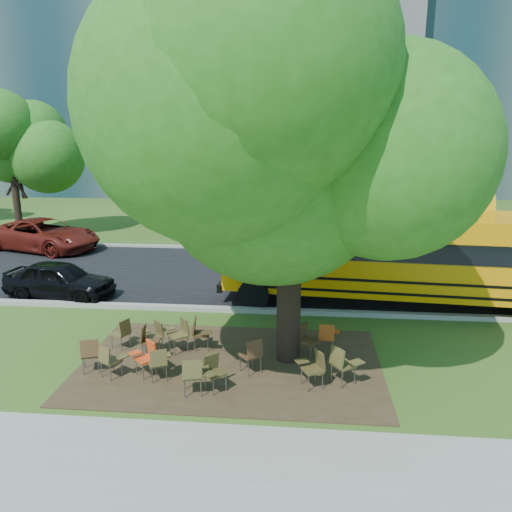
# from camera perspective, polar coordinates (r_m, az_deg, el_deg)

# --- Properties ---
(ground) EXTENTS (160.00, 160.00, 0.00)m
(ground) POSITION_cam_1_polar(r_m,az_deg,el_deg) (12.65, -7.15, -11.01)
(ground) COLOR #2E4A17
(ground) RESTS_ON ground
(sidewalk) EXTENTS (60.00, 4.00, 0.04)m
(sidewalk) POSITION_cam_1_polar(r_m,az_deg,el_deg) (8.55, -15.06, -24.98)
(sidewalk) COLOR gray
(sidewalk) RESTS_ON ground
(dirt_patch) EXTENTS (7.00, 4.50, 0.03)m
(dirt_patch) POSITION_cam_1_polar(r_m,az_deg,el_deg) (12.03, -2.90, -12.22)
(dirt_patch) COLOR #382819
(dirt_patch) RESTS_ON ground
(asphalt_road) EXTENTS (80.00, 8.00, 0.04)m
(asphalt_road) POSITION_cam_1_polar(r_m,az_deg,el_deg) (19.10, -2.66, -2.08)
(asphalt_road) COLOR black
(asphalt_road) RESTS_ON ground
(kerb_near) EXTENTS (80.00, 0.25, 0.14)m
(kerb_near) POSITION_cam_1_polar(r_m,az_deg,el_deg) (15.33, -4.75, -6.06)
(kerb_near) COLOR gray
(kerb_near) RESTS_ON ground
(kerb_far) EXTENTS (80.00, 0.25, 0.14)m
(kerb_far) POSITION_cam_1_polar(r_m,az_deg,el_deg) (23.02, -1.25, 0.87)
(kerb_far) COLOR gray
(kerb_far) RESTS_ON ground
(building_main) EXTENTS (38.00, 16.00, 22.00)m
(building_main) POSITION_cam_1_polar(r_m,az_deg,el_deg) (48.67, -7.73, 20.68)
(building_main) COLOR slate
(building_main) RESTS_ON ground
(bg_tree_0) EXTENTS (5.20, 5.20, 7.18)m
(bg_tree_0) POSITION_cam_1_polar(r_m,az_deg,el_deg) (28.24, -26.28, 11.13)
(bg_tree_0) COLOR black
(bg_tree_0) RESTS_ON ground
(bg_tree_2) EXTENTS (4.80, 4.80, 6.62)m
(bg_tree_2) POSITION_cam_1_polar(r_m,az_deg,el_deg) (28.23, -10.45, 11.59)
(bg_tree_2) COLOR black
(bg_tree_2) RESTS_ON ground
(bg_tree_3) EXTENTS (5.60, 5.60, 7.84)m
(bg_tree_3) POSITION_cam_1_polar(r_m,az_deg,el_deg) (25.73, 17.96, 12.75)
(bg_tree_3) COLOR black
(bg_tree_3) RESTS_ON ground
(main_tree) EXTENTS (7.20, 7.20, 8.66)m
(main_tree) POSITION_cam_1_polar(r_m,az_deg,el_deg) (11.06, 4.06, 12.54)
(main_tree) COLOR black
(main_tree) RESTS_ON ground
(school_bus) EXTENTS (12.06, 3.59, 2.91)m
(school_bus) POSITION_cam_1_polar(r_m,az_deg,el_deg) (16.12, 19.80, 0.13)
(school_bus) COLOR orange
(school_bus) RESTS_ON ground
(chair_0) EXTENTS (0.58, 0.64, 0.85)m
(chair_0) POSITION_cam_1_polar(r_m,az_deg,el_deg) (12.01, -18.28, -10.31)
(chair_0) COLOR #4F351C
(chair_0) RESTS_ON ground
(chair_1) EXTENTS (0.67, 0.53, 0.80)m
(chair_1) POSITION_cam_1_polar(r_m,az_deg,el_deg) (11.64, -16.38, -11.15)
(chair_1) COLOR #504422
(chair_1) RESTS_ON ground
(chair_2) EXTENTS (0.53, 0.63, 0.78)m
(chair_2) POSITION_cam_1_polar(r_m,az_deg,el_deg) (11.29, -11.03, -11.67)
(chair_2) COLOR brown
(chair_2) RESTS_ON ground
(chair_3) EXTENTS (0.70, 0.56, 0.82)m
(chair_3) POSITION_cam_1_polar(r_m,az_deg,el_deg) (11.57, -12.37, -10.96)
(chair_3) COLOR #CB4115
(chair_3) RESTS_ON ground
(chair_4) EXTENTS (0.58, 0.61, 0.86)m
(chair_4) POSITION_cam_1_polar(r_m,az_deg,el_deg) (10.58, -7.16, -13.07)
(chair_4) COLOR #4B4520
(chair_4) RESTS_ON ground
(chair_5) EXTENTS (0.55, 0.69, 0.80)m
(chair_5) POSITION_cam_1_polar(r_m,az_deg,el_deg) (10.73, -4.92, -12.81)
(chair_5) COLOR #433C1D
(chair_5) RESTS_ON ground
(chair_6) EXTENTS (0.67, 0.57, 0.84)m
(chair_6) POSITION_cam_1_polar(r_m,az_deg,el_deg) (10.89, 6.64, -12.28)
(chair_6) COLOR #463C1E
(chair_6) RESTS_ON ground
(chair_7) EXTENTS (0.76, 0.60, 0.90)m
(chair_7) POSITION_cam_1_polar(r_m,az_deg,el_deg) (11.04, 9.85, -11.83)
(chair_7) COLOR brown
(chair_7) RESTS_ON ground
(chair_8) EXTENTS (0.51, 0.65, 0.80)m
(chair_8) POSITION_cam_1_polar(r_m,az_deg,el_deg) (13.05, -15.02, -8.23)
(chair_8) COLOR brown
(chair_8) RESTS_ON ground
(chair_9) EXTENTS (0.75, 0.60, 0.89)m
(chair_9) POSITION_cam_1_polar(r_m,az_deg,el_deg) (12.57, -8.73, -8.50)
(chair_9) COLOR brown
(chair_9) RESTS_ON ground
(chair_10) EXTENTS (0.55, 0.56, 0.84)m
(chair_10) POSITION_cam_1_polar(r_m,az_deg,el_deg) (12.60, -6.48, -8.51)
(chair_10) COLOR #3F2D16
(chair_10) RESTS_ON ground
(chair_11) EXTENTS (0.58, 0.74, 0.86)m
(chair_11) POSITION_cam_1_polar(r_m,az_deg,el_deg) (11.37, -0.39, -10.91)
(chair_11) COLOR #492E1A
(chair_11) RESTS_ON ground
(chair_12) EXTENTS (0.59, 0.75, 0.89)m
(chair_12) POSITION_cam_1_polar(r_m,az_deg,el_deg) (12.10, 5.70, -9.32)
(chair_12) COLOR #402B16
(chair_12) RESTS_ON ground
(chair_13) EXTENTS (0.53, 0.47, 0.80)m
(chair_13) POSITION_cam_1_polar(r_m,az_deg,el_deg) (12.48, 8.18, -8.92)
(chair_13) COLOR #B04512
(chair_13) RESTS_ON ground
(chair_14) EXTENTS (0.52, 0.54, 0.83)m
(chair_14) POSITION_cam_1_polar(r_m,az_deg,el_deg) (12.38, -12.21, -9.20)
(chair_14) COLOR #432D17
(chair_14) RESTS_ON ground
(chair_15) EXTENTS (0.70, 0.55, 0.81)m
(chair_15) POSITION_cam_1_polar(r_m,az_deg,el_deg) (12.67, -11.54, -8.68)
(chair_15) COLOR #4C4021
(chair_15) RESTS_ON ground
(black_car) EXTENTS (3.76, 1.90, 1.23)m
(black_car) POSITION_cam_1_polar(r_m,az_deg,el_deg) (17.56, -21.53, -2.53)
(black_car) COLOR black
(black_car) RESTS_ON ground
(bg_car_red) EXTENTS (5.73, 3.88, 1.46)m
(bg_car_red) POSITION_cam_1_polar(r_m,az_deg,el_deg) (24.75, -23.06, 2.23)
(bg_car_red) COLOR #59160F
(bg_car_red) RESTS_ON ground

